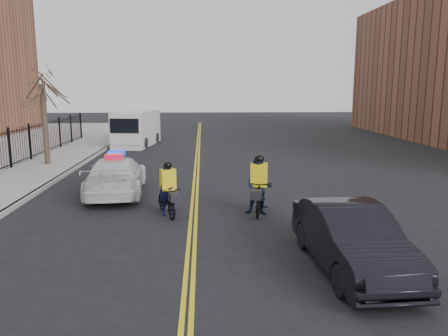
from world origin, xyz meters
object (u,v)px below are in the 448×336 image
cargo_van (136,129)px  police_cruiser (116,175)px  dark_sedan (351,238)px  cyclist_far (259,191)px  cyclist_near (168,196)px

cargo_van → police_cruiser: bearing=-77.2°
dark_sedan → cyclist_far: size_ratio=2.21×
dark_sedan → cargo_van: cargo_van is taller
dark_sedan → cyclist_far: cyclist_far is taller
cargo_van → cyclist_near: cargo_van is taller
dark_sedan → cargo_van: (-7.84, 21.58, 0.43)m
cargo_van → cyclist_far: size_ratio=2.97×
cyclist_far → police_cruiser: bearing=164.5°
dark_sedan → cyclist_near: size_ratio=2.35×
police_cruiser → cyclist_near: bearing=123.1°
dark_sedan → cargo_van: 22.96m
police_cruiser → cyclist_near: (2.16, -2.85, -0.12)m
police_cruiser → cyclist_far: (5.01, -2.90, 0.04)m
dark_sedan → cargo_van: bearing=106.7°
dark_sedan → cyclist_near: bearing=131.0°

